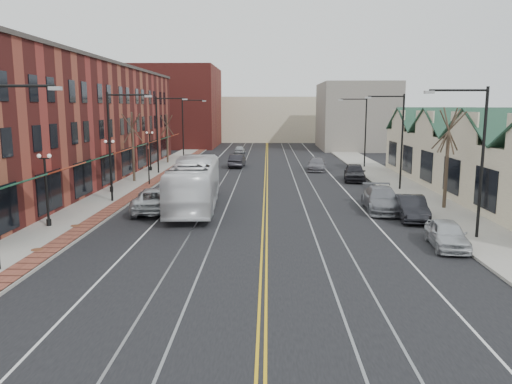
{
  "coord_description": "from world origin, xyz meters",
  "views": [
    {
      "loc": [
        0.17,
        -20.48,
        7.13
      ],
      "look_at": [
        -0.55,
        9.32,
        2.0
      ],
      "focal_mm": 35.0,
      "sensor_mm": 36.0,
      "label": 1
    }
  ],
  "objects_px": {
    "parked_car_d": "(355,172)",
    "transit_bus": "(194,184)",
    "parked_car_c": "(382,199)",
    "parked_suv": "(156,200)",
    "parked_car_b": "(411,208)",
    "parked_car_a": "(447,234)"
  },
  "relations": [
    {
      "from": "parked_car_c",
      "to": "parked_car_d",
      "type": "xyz_separation_m",
      "value": [
        0.54,
        14.12,
        0.02
      ]
    },
    {
      "from": "parked_suv",
      "to": "parked_car_b",
      "type": "height_order",
      "value": "parked_suv"
    },
    {
      "from": "parked_suv",
      "to": "parked_car_d",
      "type": "distance_m",
      "value": 21.74
    },
    {
      "from": "parked_car_c",
      "to": "parked_car_d",
      "type": "distance_m",
      "value": 14.13
    },
    {
      "from": "transit_bus",
      "to": "parked_suv",
      "type": "distance_m",
      "value": 2.94
    },
    {
      "from": "parked_car_a",
      "to": "parked_suv",
      "type": "bearing_deg",
      "value": 159.11
    },
    {
      "from": "parked_car_d",
      "to": "transit_bus",
      "type": "bearing_deg",
      "value": -127.55
    },
    {
      "from": "transit_bus",
      "to": "parked_car_a",
      "type": "bearing_deg",
      "value": 142.61
    },
    {
      "from": "parked_car_c",
      "to": "parked_car_d",
      "type": "height_order",
      "value": "parked_car_d"
    },
    {
      "from": "parked_car_a",
      "to": "parked_car_c",
      "type": "bearing_deg",
      "value": 103.94
    },
    {
      "from": "parked_car_d",
      "to": "parked_car_a",
      "type": "bearing_deg",
      "value": -80.38
    },
    {
      "from": "parked_suv",
      "to": "parked_car_c",
      "type": "xyz_separation_m",
      "value": [
        15.51,
        0.55,
        -0.01
      ]
    },
    {
      "from": "transit_bus",
      "to": "parked_car_b",
      "type": "xyz_separation_m",
      "value": [
        14.3,
        -3.28,
        -0.97
      ]
    },
    {
      "from": "parked_car_d",
      "to": "parked_car_b",
      "type": "bearing_deg",
      "value": -79.67
    },
    {
      "from": "parked_car_d",
      "to": "parked_car_c",
      "type": "bearing_deg",
      "value": -84.45
    },
    {
      "from": "transit_bus",
      "to": "parked_suv",
      "type": "height_order",
      "value": "transit_bus"
    },
    {
      "from": "parked_suv",
      "to": "parked_car_b",
      "type": "xyz_separation_m",
      "value": [
        16.8,
        -2.01,
        -0.07
      ]
    },
    {
      "from": "transit_bus",
      "to": "parked_suv",
      "type": "relative_size",
      "value": 2.07
    },
    {
      "from": "parked_car_b",
      "to": "parked_car_c",
      "type": "xyz_separation_m",
      "value": [
        -1.29,
        2.57,
        0.06
      ]
    },
    {
      "from": "parked_car_c",
      "to": "parked_suv",
      "type": "bearing_deg",
      "value": -174.55
    },
    {
      "from": "parked_suv",
      "to": "parked_car_b",
      "type": "bearing_deg",
      "value": 166.85
    },
    {
      "from": "transit_bus",
      "to": "parked_car_d",
      "type": "height_order",
      "value": "transit_bus"
    }
  ]
}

